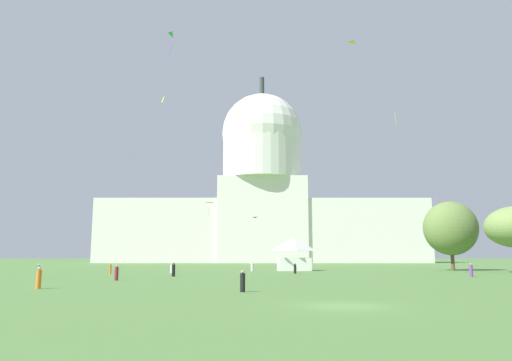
# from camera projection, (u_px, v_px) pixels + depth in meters

# --- Properties ---
(ground_plane) EXTENTS (800.00, 800.00, 0.00)m
(ground_plane) POSITION_uv_depth(u_px,v_px,m) (343.00, 306.00, 25.44)
(ground_plane) COLOR #4C7538
(capitol_building) EXTENTS (119.23, 30.32, 70.95)m
(capitol_building) POSITION_uv_depth(u_px,v_px,m) (262.00, 196.00, 179.43)
(capitol_building) COLOR silver
(capitol_building) RESTS_ON ground_plane
(event_tent) EXTENTS (6.12, 5.23, 5.80)m
(event_tent) POSITION_uv_depth(u_px,v_px,m) (294.00, 253.00, 84.67)
(event_tent) COLOR white
(event_tent) RESTS_ON ground_plane
(tree_east_mid) EXTENTS (10.14, 8.41, 12.22)m
(tree_east_mid) POSITION_uv_depth(u_px,v_px,m) (450.00, 228.00, 85.68)
(tree_east_mid) COLOR brown
(tree_east_mid) RESTS_ON ground_plane
(person_white_mid_right) EXTENTS (0.47, 0.47, 1.48)m
(person_white_mid_right) POSITION_uv_depth(u_px,v_px,m) (172.00, 269.00, 71.95)
(person_white_mid_right) COLOR silver
(person_white_mid_right) RESTS_ON ground_plane
(person_teal_mid_center) EXTENTS (0.38, 0.38, 1.67)m
(person_teal_mid_center) POSITION_uv_depth(u_px,v_px,m) (38.00, 272.00, 55.60)
(person_teal_mid_center) COLOR #1E757A
(person_teal_mid_center) RESTS_ON ground_plane
(person_white_lawn_far_left) EXTENTS (0.51, 0.51, 1.54)m
(person_white_lawn_far_left) POSITION_uv_depth(u_px,v_px,m) (252.00, 267.00, 81.47)
(person_white_lawn_far_left) COLOR silver
(person_white_lawn_far_left) RESTS_ON ground_plane
(person_maroon_mid_left) EXTENTS (0.54, 0.54, 1.65)m
(person_maroon_mid_left) POSITION_uv_depth(u_px,v_px,m) (116.00, 273.00, 51.26)
(person_maroon_mid_left) COLOR maroon
(person_maroon_mid_left) RESTS_ON ground_plane
(person_black_front_left) EXTENTS (0.51, 0.51, 1.57)m
(person_black_front_left) POSITION_uv_depth(u_px,v_px,m) (242.00, 282.00, 35.10)
(person_black_front_left) COLOR black
(person_black_front_left) RESTS_ON ground_plane
(person_black_front_center) EXTENTS (0.54, 0.54, 1.75)m
(person_black_front_center) POSITION_uv_depth(u_px,v_px,m) (173.00, 270.00, 60.93)
(person_black_front_center) COLOR black
(person_black_front_center) RESTS_ON ground_plane
(person_black_front_right) EXTENTS (0.50, 0.50, 1.55)m
(person_black_front_right) POSITION_uv_depth(u_px,v_px,m) (295.00, 269.00, 70.34)
(person_black_front_right) COLOR black
(person_black_front_right) RESTS_ON ground_plane
(person_purple_near_tree_west) EXTENTS (0.57, 0.57, 1.66)m
(person_purple_near_tree_west) POSITION_uv_depth(u_px,v_px,m) (471.00, 271.00, 60.00)
(person_purple_near_tree_west) COLOR #703D93
(person_purple_near_tree_west) RESTS_ON ground_plane
(person_orange_edge_east) EXTENTS (0.56, 0.56, 1.75)m
(person_orange_edge_east) POSITION_uv_depth(u_px,v_px,m) (38.00, 279.00, 38.51)
(person_orange_edge_east) COLOR orange
(person_orange_edge_east) RESTS_ON ground_plane
(person_orange_lawn_far_right) EXTENTS (0.34, 0.34, 1.49)m
(person_orange_lawn_far_right) POSITION_uv_depth(u_px,v_px,m) (110.00, 269.00, 68.77)
(person_orange_lawn_far_right) COLOR orange
(person_orange_lawn_far_right) RESTS_ON ground_plane
(kite_gold_high) EXTENTS (1.58, 0.98, 4.22)m
(kite_gold_high) POSITION_uv_depth(u_px,v_px,m) (394.00, 110.00, 117.33)
(kite_gold_high) COLOR gold
(kite_orange_low) EXTENTS (1.73, 0.95, 2.45)m
(kite_orange_low) POSITION_uv_depth(u_px,v_px,m) (208.00, 204.00, 92.17)
(kite_orange_low) COLOR orange
(kite_yellow_high) EXTENTS (1.77, 1.42, 0.40)m
(kite_yellow_high) POSITION_uv_depth(u_px,v_px,m) (353.00, 42.00, 96.33)
(kite_yellow_high) COLOR yellow
(kite_pink_low) EXTENTS (0.81, 1.43, 0.30)m
(kite_pink_low) POSITION_uv_depth(u_px,v_px,m) (433.00, 201.00, 118.95)
(kite_pink_low) COLOR pink
(kite_black_low) EXTENTS (1.06, 1.42, 0.21)m
(kite_black_low) POSITION_uv_depth(u_px,v_px,m) (252.00, 219.00, 78.93)
(kite_black_low) COLOR black
(kite_green_high) EXTENTS (1.31, 1.83, 3.97)m
(kite_green_high) POSITION_uv_depth(u_px,v_px,m) (167.00, 36.00, 75.76)
(kite_green_high) COLOR green
(kite_lime_mid) EXTENTS (0.71, 0.88, 1.42)m
(kite_lime_mid) POSITION_uv_depth(u_px,v_px,m) (163.00, 100.00, 97.27)
(kite_lime_mid) COLOR #8CD133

